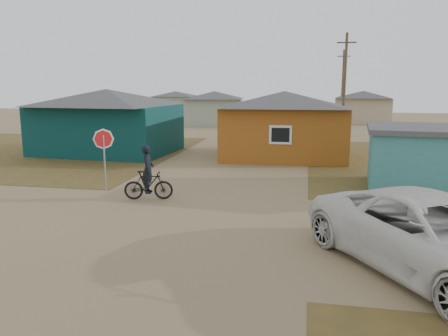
{
  "coord_description": "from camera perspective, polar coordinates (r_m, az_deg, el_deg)",
  "views": [
    {
      "loc": [
        3.88,
        -12.17,
        4.25
      ],
      "look_at": [
        0.98,
        3.0,
        1.3
      ],
      "focal_mm": 35.0,
      "sensor_mm": 36.0,
      "label": 1
    }
  ],
  "objects": [
    {
      "name": "grass_nw",
      "position": [
        31.16,
        -24.34,
        2.02
      ],
      "size": [
        20.0,
        18.0,
        0.0
      ],
      "primitive_type": "cube",
      "color": "brown",
      "rests_on": "ground"
    },
    {
      "name": "utility_pole_near",
      "position": [
        34.27,
        15.46,
        10.24
      ],
      "size": [
        1.4,
        0.2,
        8.0
      ],
      "color": "brown",
      "rests_on": "ground"
    },
    {
      "name": "shed_turquoise",
      "position": [
        19.72,
        27.25,
        1.03
      ],
      "size": [
        6.71,
        4.93,
        2.6
      ],
      "color": "teal",
      "rests_on": "ground"
    },
    {
      "name": "vehicle",
      "position": [
        11.01,
        25.82,
        -8.02
      ],
      "size": [
        5.95,
        7.07,
        1.8
      ],
      "primitive_type": "imported",
      "rotation": [
        0.0,
        0.0,
        0.56
      ],
      "color": "silver",
      "rests_on": "ground"
    },
    {
      "name": "house_pale_north",
      "position": [
        60.91,
        -6.32,
        8.39
      ],
      "size": [
        6.28,
        5.81,
        3.4
      ],
      "color": "#99A68F",
      "rests_on": "ground"
    },
    {
      "name": "ground",
      "position": [
        13.46,
        -6.57,
        -7.66
      ],
      "size": [
        120.0,
        120.0,
        0.0
      ],
      "primitive_type": "plane",
      "color": "olive"
    },
    {
      "name": "stop_sign",
      "position": [
        18.18,
        -15.43,
        2.86
      ],
      "size": [
        0.83,
        0.11,
        2.53
      ],
      "color": "gray",
      "rests_on": "ground"
    },
    {
      "name": "house_beige_east",
      "position": [
        52.58,
        17.66,
        7.69
      ],
      "size": [
        6.95,
        6.05,
        3.6
      ],
      "color": "tan",
      "rests_on": "ground"
    },
    {
      "name": "house_pale_west",
      "position": [
        47.27,
        -1.26,
        7.9
      ],
      "size": [
        7.04,
        6.15,
        3.6
      ],
      "color": "#99A68F",
      "rests_on": "ground"
    },
    {
      "name": "cyclist",
      "position": [
        16.57,
        -9.86,
        -1.54
      ],
      "size": [
        1.89,
        0.92,
        2.06
      ],
      "color": "black",
      "rests_on": "ground"
    },
    {
      "name": "utility_pole_far",
      "position": [
        50.3,
        15.2,
        10.31
      ],
      "size": [
        1.4,
        0.2,
        8.0
      ],
      "color": "brown",
      "rests_on": "ground"
    },
    {
      "name": "house_yellow",
      "position": [
        26.3,
        7.82,
        5.81
      ],
      "size": [
        7.72,
        6.76,
        3.9
      ],
      "color": "#995317",
      "rests_on": "ground"
    },
    {
      "name": "house_teal",
      "position": [
        28.58,
        -14.96,
        6.04
      ],
      "size": [
        8.93,
        7.08,
        4.0
      ],
      "color": "#083030",
      "rests_on": "ground"
    }
  ]
}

